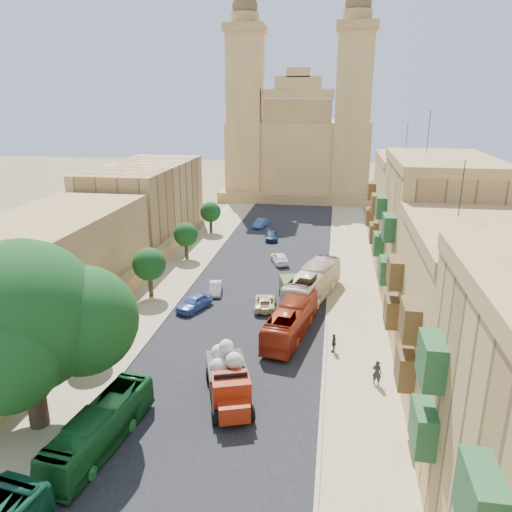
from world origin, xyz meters
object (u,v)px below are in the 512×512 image
(olive_pickup, at_px, (295,294))
(pedestrian_c, at_px, (334,343))
(street_tree_b, at_px, (149,264))
(red_truck, at_px, (228,377))
(bus_green_north, at_px, (100,428))
(car_white_a, at_px, (215,288))
(street_tree_a, at_px, (90,318))
(church, at_px, (299,145))
(pedestrian_a, at_px, (377,373))
(car_blue_a, at_px, (194,302))
(car_white_b, at_px, (280,258))
(bus_red_east, at_px, (291,320))
(ficus_tree, at_px, (26,322))
(car_blue_b, at_px, (261,223))
(bus_cream_east, at_px, (313,284))
(street_tree_d, at_px, (211,212))
(street_tree_c, at_px, (186,235))
(car_dkblue, at_px, (271,236))
(car_cream, at_px, (265,302))

(olive_pickup, xyz_separation_m, pedestrian_c, (3.63, -8.58, -0.29))
(street_tree_b, relative_size, red_truck, 0.73)
(bus_green_north, height_order, car_white_a, bus_green_north)
(street_tree_a, bearing_deg, red_truck, -18.62)
(church, bearing_deg, bus_green_north, -93.75)
(pedestrian_a, relative_size, pedestrian_c, 1.19)
(street_tree_b, xyz_separation_m, bus_green_north, (5.03, -21.29, -2.07))
(bus_green_north, height_order, car_blue_a, bus_green_north)
(street_tree_a, height_order, red_truck, street_tree_a)
(olive_pickup, relative_size, car_white_b, 1.43)
(church, xyz_separation_m, street_tree_b, (-10.00, -54.61, -6.23))
(bus_red_east, bearing_deg, car_white_b, -70.49)
(street_tree_b, distance_m, pedestrian_c, 19.69)
(olive_pickup, bearing_deg, pedestrian_a, -62.63)
(ficus_tree, distance_m, car_blue_b, 48.87)
(street_tree_a, relative_size, bus_green_north, 0.54)
(car_blue_b, bearing_deg, pedestrian_c, -62.29)
(olive_pickup, height_order, car_blue_b, olive_pickup)
(bus_green_north, xyz_separation_m, car_blue_a, (-0.03, 18.96, -0.54))
(ficus_tree, distance_m, car_blue_a, 19.18)
(car_blue_a, height_order, car_white_a, car_blue_a)
(street_tree_b, height_order, bus_cream_east, street_tree_b)
(street_tree_a, bearing_deg, street_tree_d, 90.00)
(car_white_b, bearing_deg, street_tree_c, -20.93)
(church, xyz_separation_m, ficus_tree, (-9.40, -74.61, -2.80))
(car_white_b, bearing_deg, church, -108.78)
(car_blue_b, distance_m, pedestrian_a, 42.93)
(church, bearing_deg, car_dkblue, -91.76)
(ficus_tree, bearing_deg, car_dkblue, 78.59)
(street_tree_c, relative_size, bus_green_north, 0.50)
(car_blue_a, height_order, pedestrian_a, pedestrian_a)
(car_white_a, bearing_deg, car_blue_b, 78.11)
(car_white_a, xyz_separation_m, pedestrian_a, (14.56, -14.23, 0.35))
(pedestrian_a, bearing_deg, car_blue_a, -11.25)
(bus_cream_east, distance_m, car_white_b, 10.89)
(car_cream, xyz_separation_m, pedestrian_c, (6.31, -7.36, 0.18))
(church, height_order, street_tree_d, church)
(church, xyz_separation_m, red_truck, (1.05, -70.34, -7.87))
(church, distance_m, car_white_b, 43.64)
(street_tree_a, relative_size, car_cream, 1.15)
(car_blue_b, bearing_deg, ficus_tree, -86.23)
(olive_pickup, bearing_deg, car_cream, -155.44)
(street_tree_a, bearing_deg, car_white_b, 64.90)
(street_tree_d, relative_size, bus_cream_east, 0.40)
(red_truck, xyz_separation_m, bus_cream_east, (4.44, 17.65, -0.11))
(ficus_tree, distance_m, car_cream, 22.64)
(bus_red_east, bearing_deg, pedestrian_c, 156.84)
(pedestrian_c, bearing_deg, street_tree_d, -140.54)
(bus_green_north, bearing_deg, car_blue_a, 97.36)
(pedestrian_c, bearing_deg, church, -162.20)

